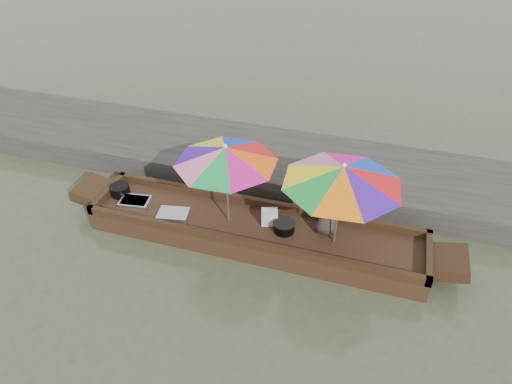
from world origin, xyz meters
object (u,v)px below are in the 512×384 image
(tray_scallop, at_px, (173,214))
(vendor, at_px, (329,207))
(umbrella_stern, at_px, (339,205))
(charcoal_grill, at_px, (284,227))
(supply_bag, at_px, (269,217))
(tray_crayfish, at_px, (135,202))
(umbrella_bow, at_px, (227,184))
(cooking_pot, at_px, (120,190))
(boat_hull, at_px, (254,233))

(tray_scallop, relative_size, vendor, 0.52)
(umbrella_stern, bearing_deg, charcoal_grill, 179.60)
(charcoal_grill, xyz_separation_m, supply_bag, (-0.30, 0.14, 0.05))
(tray_crayfish, xyz_separation_m, supply_bag, (2.53, 0.22, 0.09))
(tray_crayfish, distance_m, umbrella_bow, 1.96)
(cooking_pot, distance_m, vendor, 3.96)
(cooking_pot, bearing_deg, supply_bag, 0.58)
(tray_scallop, distance_m, supply_bag, 1.74)
(vendor, bearing_deg, charcoal_grill, -3.74)
(tray_scallop, height_order, umbrella_bow, umbrella_bow)
(boat_hull, xyz_separation_m, umbrella_stern, (1.40, 0.00, 0.95))
(tray_scallop, bearing_deg, cooking_pot, 167.14)
(vendor, distance_m, umbrella_stern, 0.37)
(boat_hull, height_order, vendor, vendor)
(supply_bag, xyz_separation_m, umbrella_stern, (1.17, -0.14, 0.65))
(charcoal_grill, relative_size, umbrella_stern, 0.19)
(tray_scallop, xyz_separation_m, umbrella_stern, (2.88, 0.17, 0.74))
(tray_scallop, xyz_separation_m, charcoal_grill, (2.01, 0.18, 0.05))
(umbrella_bow, bearing_deg, charcoal_grill, 0.34)
(supply_bag, relative_size, vendor, 0.27)
(tray_crayfish, distance_m, umbrella_stern, 3.77)
(umbrella_bow, xyz_separation_m, umbrella_stern, (1.88, 0.00, 0.00))
(boat_hull, relative_size, vendor, 5.62)
(supply_bag, distance_m, umbrella_bow, 0.97)
(supply_bag, relative_size, umbrella_stern, 0.15)
(supply_bag, bearing_deg, charcoal_grill, -24.39)
(umbrella_stern, bearing_deg, tray_crayfish, -178.84)
(vendor, bearing_deg, tray_scallop, -12.08)
(cooking_pot, relative_size, charcoal_grill, 1.01)
(boat_hull, bearing_deg, tray_scallop, -173.44)
(cooking_pot, height_order, supply_bag, supply_bag)
(tray_crayfish, xyz_separation_m, tray_scallop, (0.82, -0.10, -0.01))
(boat_hull, relative_size, tray_scallop, 10.87)
(tray_scallop, bearing_deg, tray_crayfish, 173.38)
(cooking_pot, xyz_separation_m, charcoal_grill, (3.25, -0.11, -0.01))
(boat_hull, bearing_deg, cooking_pot, 177.63)
(boat_hull, distance_m, cooking_pot, 2.73)
(supply_bag, height_order, umbrella_stern, umbrella_stern)
(umbrella_stern, bearing_deg, boat_hull, 180.00)
(boat_hull, height_order, supply_bag, supply_bag)
(umbrella_stern, bearing_deg, cooking_pot, 178.44)
(charcoal_grill, relative_size, vendor, 0.34)
(tray_scallop, bearing_deg, umbrella_stern, 3.38)
(tray_scallop, height_order, vendor, vendor)
(cooking_pot, bearing_deg, tray_crayfish, -24.22)
(cooking_pot, xyz_separation_m, umbrella_stern, (4.11, -0.11, 0.68))
(vendor, bearing_deg, cooking_pot, -18.65)
(cooking_pot, bearing_deg, tray_scallop, -12.86)
(tray_scallop, height_order, umbrella_stern, umbrella_stern)
(tray_scallop, bearing_deg, charcoal_grill, 5.00)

